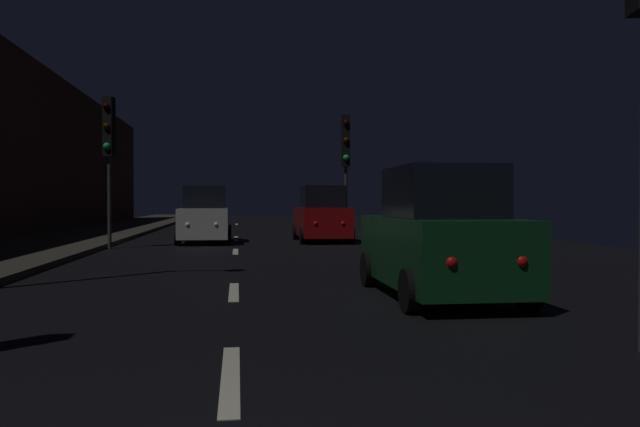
{
  "coord_description": "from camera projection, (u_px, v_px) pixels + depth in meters",
  "views": [
    {
      "loc": [
        0.06,
        -2.53,
        1.51
      ],
      "look_at": [
        2.16,
        13.78,
        1.2
      ],
      "focal_mm": 36.06,
      "sensor_mm": 36.0,
      "label": 1
    }
  ],
  "objects": [
    {
      "name": "car_parked_right_near",
      "position": [
        439.0,
        238.0,
        10.11
      ],
      "size": [
        1.88,
        4.08,
        2.05
      ],
      "rotation": [
        0.0,
        0.0,
        1.57
      ],
      "color": "#0F3819",
      "rests_on": "ground"
    },
    {
      "name": "traffic_light_far_right",
      "position": [
        346.0,
        150.0,
        23.57
      ],
      "size": [
        0.34,
        0.47,
        4.7
      ],
      "rotation": [
        0.0,
        0.0,
        -1.68
      ],
      "color": "#38383A",
      "rests_on": "ground"
    },
    {
      "name": "car_parked_right_far",
      "position": [
        322.0,
        216.0,
        24.19
      ],
      "size": [
        1.92,
        4.16,
        2.1
      ],
      "rotation": [
        0.0,
        0.0,
        1.57
      ],
      "color": "maroon",
      "rests_on": "ground"
    },
    {
      "name": "ground",
      "position": [
        236.0,
        238.0,
        26.82
      ],
      "size": [
        25.04,
        84.0,
        0.02
      ],
      "primitive_type": "cube",
      "color": "black"
    },
    {
      "name": "traffic_light_far_left",
      "position": [
        109.0,
        139.0,
        20.53
      ],
      "size": [
        0.37,
        0.48,
        4.85
      ],
      "rotation": [
        0.0,
        0.0,
        -1.79
      ],
      "color": "#38383A",
      "rests_on": "ground"
    },
    {
      "name": "streetlamp_overhead",
      "position": [
        13.0,
        27.0,
        10.99
      ],
      "size": [
        1.7,
        0.44,
        6.73
      ],
      "color": "#2D2D30",
      "rests_on": "ground"
    },
    {
      "name": "car_approaching_headlights",
      "position": [
        205.0,
        217.0,
        23.56
      ],
      "size": [
        1.9,
        4.11,
        2.07
      ],
      "rotation": [
        0.0,
        0.0,
        -1.57
      ],
      "color": "silver",
      "rests_on": "ground"
    },
    {
      "name": "sidewalk_left",
      "position": [
        79.0,
        237.0,
        26.02
      ],
      "size": [
        4.4,
        84.0,
        0.15
      ],
      "primitive_type": "cube",
      "color": "#38332B",
      "rests_on": "ground"
    },
    {
      "name": "lane_centerline",
      "position": [
        236.0,
        246.0,
        21.7
      ],
      "size": [
        0.16,
        39.56,
        0.01
      ],
      "color": "beige",
      "rests_on": "ground"
    }
  ]
}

